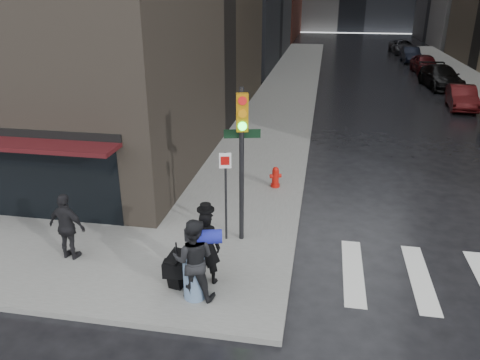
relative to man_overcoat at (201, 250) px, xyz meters
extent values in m
plane|color=black|center=(0.06, 0.30, -1.00)|extent=(140.00, 140.00, 0.00)
cube|color=slate|center=(0.06, 27.30, -0.93)|extent=(4.00, 50.00, 0.15)
cube|color=slate|center=(13.56, 27.30, -0.93)|extent=(3.00, 50.00, 0.15)
cube|color=silver|center=(3.56, 1.30, -1.00)|extent=(0.50, 3.00, 0.01)
cube|color=silver|center=(5.16, 1.30, -1.00)|extent=(0.50, 3.00, 0.01)
imported|color=black|center=(0.13, 0.06, 0.07)|extent=(0.75, 0.57, 1.84)
cylinder|color=black|center=(0.13, 0.06, 1.01)|extent=(0.39, 0.39, 0.05)
cylinder|color=black|center=(0.13, 0.06, 1.07)|extent=(0.25, 0.25, 0.15)
cube|color=black|center=(-0.18, 0.06, 0.31)|extent=(0.41, 0.20, 0.32)
cube|color=black|center=(-0.50, -0.25, -0.42)|extent=(0.45, 0.76, 0.93)
cylinder|color=black|center=(-0.50, -0.25, 0.07)|extent=(0.04, 0.04, 0.43)
imported|color=black|center=(0.01, -0.61, 0.11)|extent=(1.00, 0.81, 1.93)
cube|color=black|center=(-0.46, -0.46, -0.27)|extent=(0.60, 0.36, 0.36)
cylinder|color=#1B2197|center=(0.31, -0.45, 0.62)|extent=(0.64, 0.45, 0.31)
imported|color=black|center=(-3.56, 0.44, 0.03)|extent=(1.09, 0.61, 1.77)
cylinder|color=black|center=(0.56, 2.20, 1.24)|extent=(0.13, 0.13, 4.19)
cube|color=#BD7E0C|center=(0.62, 1.98, 2.76)|extent=(0.33, 0.25, 0.94)
cylinder|color=red|center=(0.64, 1.88, 3.07)|extent=(0.22, 0.10, 0.21)
cylinder|color=orange|center=(0.64, 1.88, 2.76)|extent=(0.22, 0.10, 0.21)
cylinder|color=#19E533|center=(0.64, 1.88, 2.45)|extent=(0.22, 0.10, 0.21)
cylinder|color=black|center=(0.16, 2.11, 0.40)|extent=(0.06, 0.06, 2.51)
cube|color=white|center=(0.16, 2.08, 1.45)|extent=(0.31, 0.09, 0.42)
cube|color=black|center=(0.56, 2.28, 2.13)|extent=(0.92, 0.25, 0.23)
cylinder|color=#AC120A|center=(1.09, 6.00, -0.80)|extent=(0.32, 0.32, 0.10)
cylinder|color=#AC120A|center=(1.09, 6.00, -0.55)|extent=(0.24, 0.24, 0.60)
sphere|color=#AC120A|center=(1.09, 6.00, -0.23)|extent=(0.22, 0.22, 0.22)
cylinder|color=#AC120A|center=(1.09, 6.00, -0.45)|extent=(0.42, 0.27, 0.14)
imported|color=#440D0E|center=(10.53, 20.08, -0.34)|extent=(1.79, 4.16, 1.33)
imported|color=black|center=(10.64, 26.49, -0.24)|extent=(2.64, 5.45, 1.53)
imported|color=#3B0B0D|center=(10.68, 32.90, -0.24)|extent=(2.00, 4.53, 1.52)
imported|color=black|center=(10.50, 39.31, -0.31)|extent=(1.51, 4.23, 1.39)
imported|color=#3A3A3E|center=(10.71, 45.72, -0.28)|extent=(2.75, 5.36, 1.45)
camera|label=1|loc=(2.55, -9.00, 5.55)|focal=35.00mm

